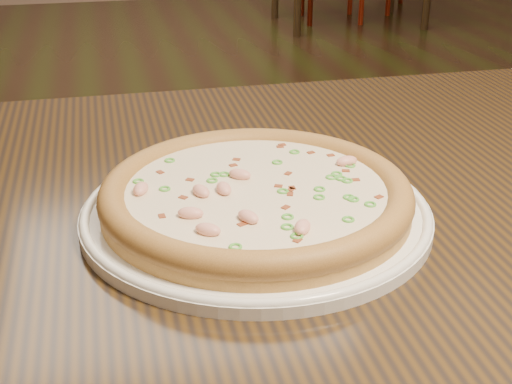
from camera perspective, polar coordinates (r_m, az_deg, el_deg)
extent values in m
plane|color=black|center=(1.90, -1.39, -9.45)|extent=(9.00, 9.00, 0.00)
cube|color=black|center=(0.81, 7.57, -0.92)|extent=(1.20, 0.80, 0.04)
cylinder|color=white|center=(0.72, 0.00, -1.72)|extent=(0.35, 0.35, 0.01)
torus|color=white|center=(0.72, 0.00, -1.30)|extent=(0.35, 0.35, 0.01)
cylinder|color=tan|center=(0.71, 0.00, -0.65)|extent=(0.31, 0.31, 0.02)
torus|color=#AC7E3F|center=(0.71, 0.00, 0.00)|extent=(0.31, 0.31, 0.03)
cylinder|color=beige|center=(0.71, 0.00, 0.18)|extent=(0.26, 0.26, 0.00)
ellipsoid|color=#F2B29E|center=(0.64, -0.62, -2.00)|extent=(0.02, 0.03, 0.01)
ellipsoid|color=#F2B29E|center=(0.77, 7.26, 2.47)|extent=(0.03, 0.02, 0.01)
ellipsoid|color=#F2B29E|center=(0.65, -5.26, -1.69)|extent=(0.03, 0.02, 0.01)
ellipsoid|color=#F2B29E|center=(0.69, -4.42, 0.08)|extent=(0.02, 0.03, 0.01)
ellipsoid|color=#F2B29E|center=(0.73, -1.29, 1.42)|extent=(0.03, 0.03, 0.01)
ellipsoid|color=#F2B29E|center=(0.71, -9.20, 0.26)|extent=(0.02, 0.03, 0.01)
ellipsoid|color=#F2B29E|center=(0.70, -2.59, 0.28)|extent=(0.02, 0.02, 0.01)
ellipsoid|color=#F2B29E|center=(0.62, -3.86, -3.01)|extent=(0.03, 0.03, 0.01)
ellipsoid|color=#F2B29E|center=(0.63, 3.74, -2.82)|extent=(0.02, 0.03, 0.01)
cube|color=maroon|center=(0.61, 3.33, -3.95)|extent=(0.01, 0.01, 0.00)
cube|color=maroon|center=(0.73, -5.30, 0.92)|extent=(0.01, 0.01, 0.00)
cube|color=maroon|center=(0.71, 2.92, 0.27)|extent=(0.01, 0.01, 0.00)
cube|color=maroon|center=(0.71, 1.80, 0.42)|extent=(0.01, 0.01, 0.00)
cube|color=maroon|center=(0.69, 2.74, -0.23)|extent=(0.01, 0.01, 0.00)
cube|color=maroon|center=(0.70, 9.80, -0.46)|extent=(0.01, 0.01, 0.00)
cube|color=maroon|center=(0.75, 7.20, 1.64)|extent=(0.01, 0.01, 0.00)
cube|color=maroon|center=(0.64, -1.13, -2.66)|extent=(0.01, 0.01, 0.00)
cube|color=maroon|center=(0.69, -5.85, -0.50)|extent=(0.01, 0.01, 0.00)
cube|color=maroon|center=(0.66, -7.53, -1.98)|extent=(0.01, 0.01, 0.00)
cube|color=maroon|center=(0.75, -7.68, 1.52)|extent=(0.01, 0.01, 0.00)
cube|color=maroon|center=(0.63, 3.60, -3.02)|extent=(0.01, 0.01, 0.00)
cube|color=maroon|center=(0.79, 4.41, 3.11)|extent=(0.01, 0.01, 0.00)
cube|color=maroon|center=(0.73, 7.98, 0.91)|extent=(0.01, 0.01, 0.00)
cube|color=maroon|center=(0.70, 2.82, 0.14)|extent=(0.01, 0.01, 0.00)
cube|color=maroon|center=(0.77, -1.57, 2.56)|extent=(0.01, 0.01, 0.00)
cube|color=maroon|center=(0.79, 5.99, 2.88)|extent=(0.01, 0.01, 0.00)
cube|color=maroon|center=(0.81, 1.94, 3.59)|extent=(0.01, 0.01, 0.00)
cube|color=maroon|center=(0.74, 2.58, 1.43)|extent=(0.01, 0.01, 0.00)
cube|color=maroon|center=(0.67, 2.39, -1.30)|extent=(0.01, 0.01, 0.00)
cube|color=maroon|center=(0.76, -1.84, 2.09)|extent=(0.01, 0.01, 0.00)
cube|color=maroon|center=(0.81, 2.10, 3.74)|extent=(0.01, 0.01, 0.00)
torus|color=green|center=(0.71, 5.10, 0.22)|extent=(0.01, 0.01, 0.00)
torus|color=green|center=(0.62, 3.28, -3.56)|extent=(0.01, 0.01, 0.00)
torus|color=green|center=(0.69, 7.79, -0.59)|extent=(0.01, 0.01, 0.00)
torus|color=green|center=(0.73, 7.30, 0.90)|extent=(0.02, 0.02, 0.00)
torus|color=green|center=(0.68, 9.12, -0.99)|extent=(0.02, 0.02, 0.00)
torus|color=green|center=(0.74, -3.24, 1.40)|extent=(0.02, 0.02, 0.00)
torus|color=green|center=(0.79, 3.10, 3.21)|extent=(0.02, 0.02, 0.00)
torus|color=green|center=(0.77, 1.71, 2.38)|extent=(0.01, 0.01, 0.00)
torus|color=green|center=(0.60, -1.65, -4.41)|extent=(0.01, 0.01, 0.00)
torus|color=green|center=(0.72, -3.54, 0.91)|extent=(0.02, 0.02, 0.00)
torus|color=green|center=(0.65, 2.55, -2.01)|extent=(0.01, 0.01, 0.00)
torus|color=green|center=(0.71, -7.32, 0.25)|extent=(0.02, 0.02, 0.00)
torus|color=green|center=(0.73, 6.03, 1.18)|extent=(0.02, 0.02, 0.00)
torus|color=green|center=(0.63, 2.51, -2.82)|extent=(0.02, 0.02, 0.00)
torus|color=green|center=(0.70, 2.16, 0.06)|extent=(0.02, 0.02, 0.00)
torus|color=green|center=(0.74, 6.48, 1.44)|extent=(0.01, 0.01, 0.00)
torus|color=green|center=(0.78, -6.92, 2.51)|extent=(0.02, 0.02, 0.00)
torus|color=green|center=(0.76, 7.54, 2.12)|extent=(0.02, 0.02, 0.00)
torus|color=green|center=(0.69, 7.43, -0.43)|extent=(0.02, 0.02, 0.00)
torus|color=green|center=(0.69, 5.07, -0.43)|extent=(0.01, 0.01, 0.00)
torus|color=green|center=(0.65, 7.39, -2.20)|extent=(0.02, 0.02, 0.00)
torus|color=green|center=(0.74, -2.56, 1.41)|extent=(0.01, 0.01, 0.00)
torus|color=green|center=(0.73, -9.40, 0.84)|extent=(0.02, 0.02, 0.00)
torus|color=green|center=(0.73, 6.82, 1.08)|extent=(0.02, 0.02, 0.00)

